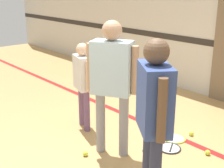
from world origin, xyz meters
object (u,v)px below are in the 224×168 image
(tennis_ball_stray_right, at_px, (137,117))
(person_student_left, at_px, (83,77))
(racket_second_spare, at_px, (168,148))
(person_student_right, at_px, (154,107))
(tennis_ball_stray_left, at_px, (208,152))
(tennis_ball_near_instructor, at_px, (85,154))
(person_instructor, at_px, (112,75))
(racket_spare_on_floor, at_px, (174,139))
(tennis_ball_by_spare_racket, at_px, (191,134))

(tennis_ball_stray_right, bearing_deg, person_student_left, -110.11)
(racket_second_spare, bearing_deg, person_student_right, 59.88)
(tennis_ball_stray_left, bearing_deg, tennis_ball_near_instructor, -130.37)
(tennis_ball_near_instructor, relative_size, tennis_ball_stray_right, 1.00)
(person_instructor, relative_size, racket_second_spare, 3.18)
(racket_spare_on_floor, distance_m, tennis_ball_by_spare_racket, 0.29)
(person_instructor, height_order, tennis_ball_stray_left, person_instructor)
(person_instructor, relative_size, tennis_ball_stray_right, 25.40)
(tennis_ball_near_instructor, xyz_separation_m, tennis_ball_stray_left, (1.00, 1.18, 0.00))
(tennis_ball_stray_left, bearing_deg, tennis_ball_by_spare_racket, 147.30)
(racket_spare_on_floor, distance_m, tennis_ball_near_instructor, 1.28)
(person_student_left, xyz_separation_m, racket_spare_on_floor, (1.13, 0.70, -0.78))
(person_student_right, height_order, tennis_ball_by_spare_racket, person_student_right)
(tennis_ball_stray_left, bearing_deg, person_student_right, -84.79)
(racket_second_spare, relative_size, tennis_ball_stray_left, 7.99)
(tennis_ball_near_instructor, bearing_deg, person_student_left, 144.07)
(person_instructor, distance_m, tennis_ball_stray_left, 1.57)
(person_instructor, xyz_separation_m, person_student_right, (0.96, -0.34, -0.03))
(person_student_right, bearing_deg, person_student_left, 19.78)
(racket_spare_on_floor, distance_m, racket_second_spare, 0.29)
(person_student_left, xyz_separation_m, person_student_right, (1.78, -0.51, 0.21))
(tennis_ball_by_spare_racket, relative_size, tennis_ball_stray_left, 1.00)
(person_instructor, relative_size, person_student_left, 1.31)
(tennis_ball_near_instructor, bearing_deg, person_student_right, -1.36)
(tennis_ball_by_spare_racket, distance_m, tennis_ball_stray_right, 0.94)
(person_instructor, relative_size, racket_spare_on_floor, 2.94)
(person_instructor, xyz_separation_m, racket_second_spare, (0.42, 0.61, -1.03))
(tennis_ball_near_instructor, bearing_deg, person_instructor, 63.62)
(racket_spare_on_floor, relative_size, tennis_ball_stray_right, 8.64)
(person_instructor, distance_m, person_student_left, 0.88)
(racket_spare_on_floor, bearing_deg, person_instructor, -49.10)
(racket_second_spare, distance_m, tennis_ball_by_spare_racket, 0.54)
(person_student_left, distance_m, tennis_ball_stray_left, 1.96)
(tennis_ball_by_spare_racket, bearing_deg, tennis_ball_stray_left, -32.70)
(person_student_left, relative_size, tennis_ball_stray_right, 19.44)
(racket_spare_on_floor, relative_size, tennis_ball_by_spare_racket, 8.64)
(person_student_right, bearing_deg, tennis_ball_stray_right, -6.11)
(person_instructor, bearing_deg, tennis_ball_by_spare_racket, 41.41)
(person_student_left, distance_m, tennis_ball_stray_right, 1.16)
(person_student_right, xyz_separation_m, tennis_ball_stray_right, (-1.48, 1.33, -0.97))
(person_student_right, height_order, racket_second_spare, person_student_right)
(person_student_right, relative_size, tennis_ball_stray_left, 24.67)
(tennis_ball_stray_right, bearing_deg, racket_second_spare, -21.97)
(racket_spare_on_floor, relative_size, racket_second_spare, 1.08)
(racket_second_spare, distance_m, tennis_ball_stray_right, 1.02)
(person_student_left, relative_size, racket_spare_on_floor, 2.25)
(person_student_left, distance_m, tennis_ball_near_instructor, 1.12)
(person_instructor, height_order, racket_spare_on_floor, person_instructor)
(person_student_right, distance_m, tennis_ball_stray_right, 2.22)
(person_student_left, xyz_separation_m, racket_second_spare, (1.25, 0.44, -0.78))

